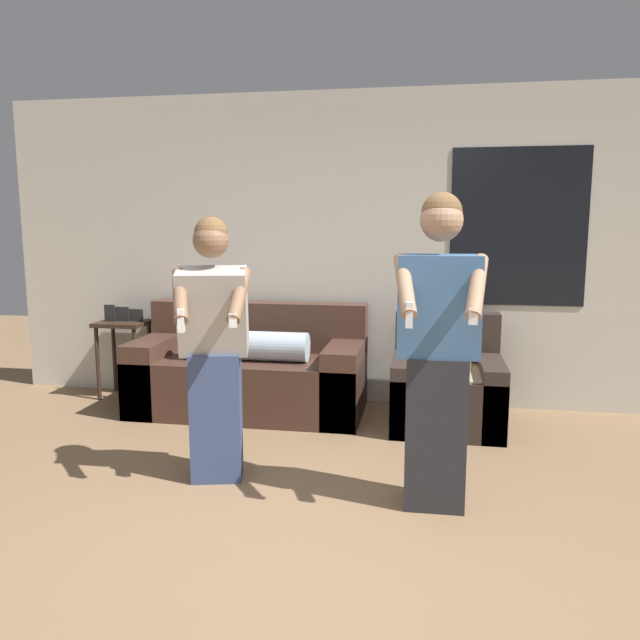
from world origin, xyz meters
The scene contains 7 objects.
ground_plane centered at (0.00, 0.00, 0.00)m, with size 14.00×14.00×0.00m, color #846647.
wall_back centered at (0.02, 2.85, 1.35)m, with size 6.60×0.07×2.70m.
couch centered at (-0.93, 2.37, 0.33)m, with size 1.92×0.87×0.90m.
armchair centered at (0.70, 2.29, 0.30)m, with size 0.84×0.87×0.86m.
side_table centered at (-2.19, 2.60, 0.57)m, with size 0.44×0.38×0.85m.
person_left centered at (-0.73, 0.94, 0.82)m, with size 0.48×0.57×1.62m.
person_right centered at (0.60, 0.80, 0.89)m, with size 0.51×0.46×1.75m.
Camera 1 is at (0.54, -2.60, 1.59)m, focal length 35.00 mm.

